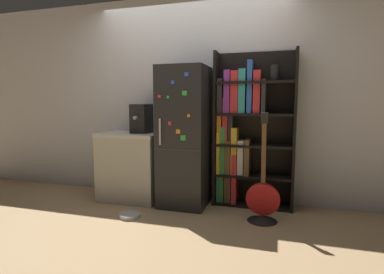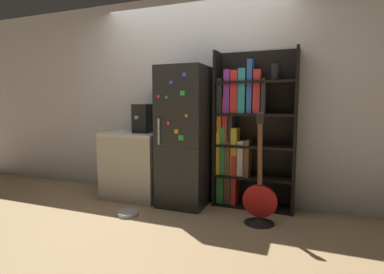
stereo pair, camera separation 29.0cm
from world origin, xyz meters
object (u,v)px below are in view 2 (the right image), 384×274
at_px(bookshelf, 245,132).
at_px(pet_bowl, 128,213).
at_px(espresso_machine, 144,118).
at_px(guitar, 260,208).
at_px(refrigerator, 185,137).

distance_m(bookshelf, pet_bowl, 1.63).
relative_size(bookshelf, espresso_machine, 5.05).
bearing_deg(bookshelf, espresso_machine, -173.97).
xyz_separation_m(bookshelf, pet_bowl, (-1.13, -0.79, -0.87)).
bearing_deg(bookshelf, guitar, -61.42).
distance_m(refrigerator, espresso_machine, 0.64).
bearing_deg(guitar, pet_bowl, -167.77).
xyz_separation_m(bookshelf, espresso_machine, (-1.29, -0.14, 0.15)).
xyz_separation_m(bookshelf, guitar, (0.26, -0.49, -0.73)).
height_order(espresso_machine, guitar, espresso_machine).
height_order(espresso_machine, pet_bowl, espresso_machine).
relative_size(espresso_machine, pet_bowl, 1.57).
distance_m(refrigerator, guitar, 1.20).
relative_size(refrigerator, pet_bowl, 7.18).
height_order(bookshelf, pet_bowl, bookshelf).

